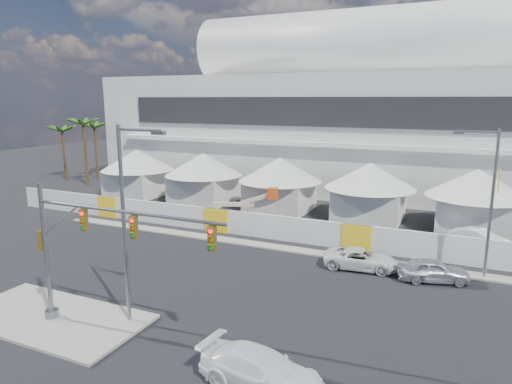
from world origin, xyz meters
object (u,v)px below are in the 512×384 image
at_px(traffic_mast, 80,250).
at_px(streetlight_curb, 489,193).
at_px(lot_car_a, 480,239).
at_px(pickup_curb, 361,259).
at_px(streetlight_median, 127,212).
at_px(sedan_silver, 433,270).
at_px(boom_lift, 227,216).
at_px(pickup_near, 262,371).

relative_size(traffic_mast, streetlight_curb, 1.13).
bearing_deg(traffic_mast, lot_car_a, 50.87).
relative_size(pickup_curb, streetlight_median, 0.49).
relative_size(sedan_silver, boom_lift, 0.59).
bearing_deg(lot_car_a, streetlight_curb, -156.05).
relative_size(streetlight_median, streetlight_curb, 1.04).
bearing_deg(lot_car_a, pickup_curb, 162.68).
xyz_separation_m(pickup_near, traffic_mast, (-9.81, 0.69, 3.37)).
xyz_separation_m(traffic_mast, streetlight_curb, (17.91, 15.52, 1.36)).
xyz_separation_m(sedan_silver, lot_car_a, (2.79, 8.52, -0.01)).
height_order(lot_car_a, streetlight_median, streetlight_median).
height_order(sedan_silver, pickup_curb, sedan_silver).
xyz_separation_m(streetlight_median, boom_lift, (-4.21, 17.92, -4.87)).
xyz_separation_m(sedan_silver, pickup_near, (-5.38, -14.27, 0.03)).
relative_size(sedan_silver, pickup_near, 0.82).
bearing_deg(traffic_mast, pickup_curb, 52.58).
relative_size(traffic_mast, streetlight_median, 1.08).
bearing_deg(pickup_curb, boom_lift, 60.84).
bearing_deg(streetlight_median, pickup_near, -14.99).
bearing_deg(boom_lift, pickup_near, -76.88).
relative_size(sedan_silver, traffic_mast, 0.40).
xyz_separation_m(streetlight_curb, boom_lift, (-20.39, 3.87, -4.54)).
xyz_separation_m(sedan_silver, streetlight_curb, (2.72, 1.94, 4.76)).
bearing_deg(streetlight_curb, traffic_mast, -139.10).
bearing_deg(lot_car_a, pickup_near, -175.17).
distance_m(sedan_silver, streetlight_median, 18.81).
bearing_deg(sedan_silver, pickup_curb, 68.79).
distance_m(traffic_mast, boom_lift, 19.81).
bearing_deg(boom_lift, traffic_mast, -101.06).
height_order(lot_car_a, traffic_mast, traffic_mast).
bearing_deg(sedan_silver, streetlight_curb, -71.82).
xyz_separation_m(pickup_near, streetlight_curb, (8.10, 16.21, 4.73)).
height_order(pickup_curb, boom_lift, boom_lift).
bearing_deg(lot_car_a, traffic_mast, 165.41).
xyz_separation_m(pickup_near, lot_car_a, (8.17, 22.79, -0.04)).
bearing_deg(traffic_mast, pickup_near, -4.04).
distance_m(sedan_silver, pickup_near, 15.25).
bearing_deg(pickup_curb, pickup_near, 170.43).
xyz_separation_m(sedan_silver, streetlight_median, (-13.46, -12.11, 5.09)).
xyz_separation_m(sedan_silver, traffic_mast, (-15.19, -13.58, 3.40)).
height_order(pickup_near, streetlight_curb, streetlight_curb).
bearing_deg(lot_car_a, streetlight_median, 166.31).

